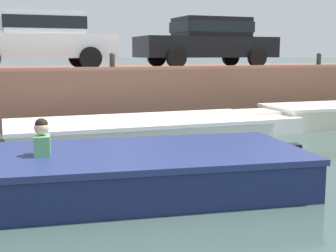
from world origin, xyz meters
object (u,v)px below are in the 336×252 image
object	(u,v)px
car_centre_black	(208,40)
mooring_bollard_east	(319,59)
boat_moored_central_white	(150,129)
motorboat_passing	(85,174)
car_left_inner_white	(39,38)
mooring_bollard_mid	(112,61)

from	to	relation	value
car_centre_black	mooring_bollard_east	xyz separation A→B (m)	(3.11, -1.58, -0.61)
boat_moored_central_white	mooring_bollard_east	distance (m)	7.08
boat_moored_central_white	motorboat_passing	distance (m)	4.26
car_left_inner_white	mooring_bollard_mid	bearing A→B (deg)	-44.51
motorboat_passing	mooring_bollard_mid	world-z (taller)	mooring_bollard_mid
boat_moored_central_white	mooring_bollard_east	world-z (taller)	mooring_bollard_east
car_centre_black	mooring_bollard_east	bearing A→B (deg)	-26.90
car_left_inner_white	mooring_bollard_east	bearing A→B (deg)	-10.73
mooring_bollard_east	car_centre_black	bearing A→B (deg)	153.10
car_left_inner_white	car_centre_black	world-z (taller)	same
motorboat_passing	car_centre_black	distance (m)	9.58
motorboat_passing	mooring_bollard_mid	size ratio (longest dim) A/B	14.86
car_left_inner_white	motorboat_passing	bearing A→B (deg)	-93.78
motorboat_passing	car_left_inner_white	distance (m)	7.71
car_left_inner_white	car_centre_black	xyz separation A→B (m)	(5.23, -0.00, 0.00)
car_centre_black	motorboat_passing	bearing A→B (deg)	-127.61
boat_moored_central_white	mooring_bollard_mid	world-z (taller)	mooring_bollard_mid
motorboat_passing	mooring_bollard_east	world-z (taller)	mooring_bollard_east
boat_moored_central_white	car_left_inner_white	bearing A→B (deg)	115.12
motorboat_passing	mooring_bollard_mid	distance (m)	6.37
car_left_inner_white	mooring_bollard_east	world-z (taller)	car_left_inner_white
boat_moored_central_white	car_left_inner_white	xyz separation A→B (m)	(-1.80, 3.83, 2.08)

